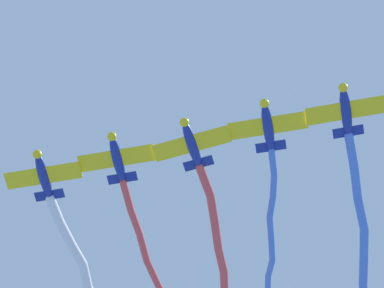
# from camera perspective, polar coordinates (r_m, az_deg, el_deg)

# --- Properties ---
(airplane_lead) EXTENTS (5.37, 7.01, 1.73)m
(airplane_lead) POSITION_cam_1_polar(r_m,az_deg,el_deg) (77.13, -9.83, -2.06)
(airplane_lead) COLOR navy
(smoke_trail_lead) EXTENTS (19.12, 8.07, 3.73)m
(smoke_trail_lead) POSITION_cam_1_polar(r_m,az_deg,el_deg) (84.04, -7.09, -8.78)
(smoke_trail_lead) COLOR white
(airplane_left_wing) EXTENTS (5.37, 7.01, 1.73)m
(airplane_left_wing) POSITION_cam_1_polar(r_m,az_deg,el_deg) (75.80, -4.99, -0.92)
(airplane_left_wing) COLOR navy
(smoke_trail_left_wing) EXTENTS (21.56, 11.23, 1.08)m
(smoke_trail_left_wing) POSITION_cam_1_polar(r_m,az_deg,el_deg) (82.76, -1.92, -9.32)
(smoke_trail_left_wing) COLOR #DB4C4C
(airplane_right_wing) EXTENTS (5.35, 6.91, 1.73)m
(airplane_right_wing) POSITION_cam_1_polar(r_m,az_deg,el_deg) (74.53, -0.03, 0.04)
(airplane_right_wing) COLOR navy
(smoke_trail_right_wing) EXTENTS (21.51, 6.64, 1.24)m
(smoke_trail_right_wing) POSITION_cam_1_polar(r_m,az_deg,el_deg) (80.93, 1.96, -8.34)
(smoke_trail_right_wing) COLOR #DB4C4C
(airplane_slot) EXTENTS (5.37, 7.01, 1.73)m
(airplane_slot) POSITION_cam_1_polar(r_m,az_deg,el_deg) (74.40, 5.05, 1.23)
(airplane_slot) COLOR navy
(smoke_trail_slot) EXTENTS (21.26, 3.38, 4.56)m
(smoke_trail_slot) POSITION_cam_1_polar(r_m,az_deg,el_deg) (82.47, 5.22, -6.26)
(smoke_trail_slot) COLOR #4C75DB
(airplane_trail) EXTENTS (5.37, 7.01, 1.73)m
(airplane_trail) POSITION_cam_1_polar(r_m,az_deg,el_deg) (74.34, 10.17, 2.22)
(airplane_trail) COLOR navy
(smoke_trail_trail) EXTENTS (27.39, 7.92, 1.81)m
(smoke_trail_trail) POSITION_cam_1_polar(r_m,az_deg,el_deg) (82.04, 11.29, -8.23)
(smoke_trail_trail) COLOR #4C75DB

